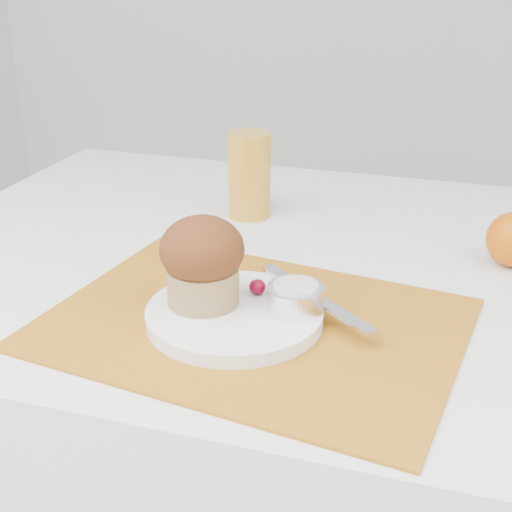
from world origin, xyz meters
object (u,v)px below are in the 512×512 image
(plate, at_px, (235,315))
(muffin, at_px, (202,260))
(juice_glass, at_px, (249,175))
(table, at_px, (320,480))

(plate, relative_size, muffin, 1.95)
(plate, bearing_deg, juice_glass, 105.15)
(plate, bearing_deg, table, 71.79)
(table, xyz_separation_m, plate, (-0.07, -0.20, 0.39))
(table, relative_size, muffin, 11.76)
(plate, distance_m, juice_glass, 0.35)
(table, distance_m, plate, 0.44)
(plate, xyz_separation_m, muffin, (-0.04, 0.01, 0.06))
(plate, xyz_separation_m, juice_glass, (-0.09, 0.33, 0.05))
(table, bearing_deg, muffin, -118.11)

